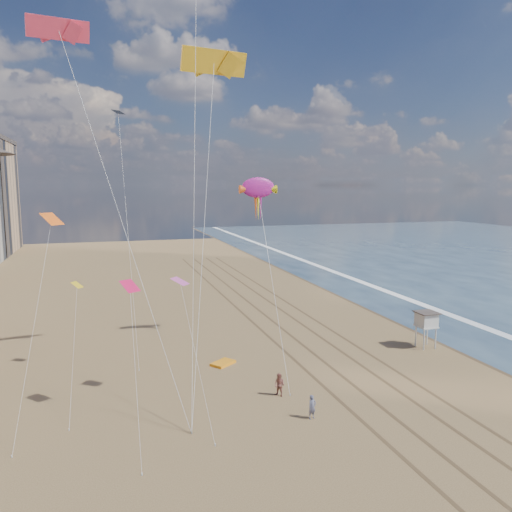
{
  "coord_description": "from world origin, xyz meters",
  "views": [
    {
      "loc": [
        -17.55,
        -17.25,
        15.93
      ],
      "look_at": [
        -4.22,
        26.0,
        9.5
      ],
      "focal_mm": 35.0,
      "sensor_mm": 36.0,
      "label": 1
    }
  ],
  "objects_px": {
    "lifeguard_stand": "(426,320)",
    "grounded_kite": "(223,363)",
    "show_kite": "(258,188)",
    "kite_flyer_a": "(312,407)",
    "kite_flyer_b": "(279,385)"
  },
  "relations": [
    {
      "from": "show_kite",
      "to": "kite_flyer_b",
      "type": "bearing_deg",
      "value": -101.04
    },
    {
      "from": "show_kite",
      "to": "kite_flyer_b",
      "type": "relative_size",
      "value": 11.74
    },
    {
      "from": "kite_flyer_b",
      "to": "kite_flyer_a",
      "type": "bearing_deg",
      "value": -26.33
    },
    {
      "from": "lifeguard_stand",
      "to": "grounded_kite",
      "type": "height_order",
      "value": "lifeguard_stand"
    },
    {
      "from": "show_kite",
      "to": "kite_flyer_a",
      "type": "bearing_deg",
      "value": -95.92
    },
    {
      "from": "grounded_kite",
      "to": "kite_flyer_a",
      "type": "distance_m",
      "value": 12.53
    },
    {
      "from": "grounded_kite",
      "to": "kite_flyer_a",
      "type": "xyz_separation_m",
      "value": [
        3.43,
        -12.03,
        0.72
      ]
    },
    {
      "from": "lifeguard_stand",
      "to": "grounded_kite",
      "type": "distance_m",
      "value": 20.49
    },
    {
      "from": "kite_flyer_a",
      "to": "lifeguard_stand",
      "type": "bearing_deg",
      "value": 15.19
    },
    {
      "from": "lifeguard_stand",
      "to": "kite_flyer_a",
      "type": "bearing_deg",
      "value": -147.43
    },
    {
      "from": "grounded_kite",
      "to": "kite_flyer_a",
      "type": "bearing_deg",
      "value": -110.78
    },
    {
      "from": "grounded_kite",
      "to": "kite_flyer_b",
      "type": "height_order",
      "value": "kite_flyer_b"
    },
    {
      "from": "show_kite",
      "to": "kite_flyer_a",
      "type": "relative_size",
      "value": 12.43
    },
    {
      "from": "lifeguard_stand",
      "to": "grounded_kite",
      "type": "bearing_deg",
      "value": 176.4
    },
    {
      "from": "show_kite",
      "to": "kite_flyer_b",
      "type": "xyz_separation_m",
      "value": [
        -2.83,
        -14.48,
        -14.75
      ]
    }
  ]
}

